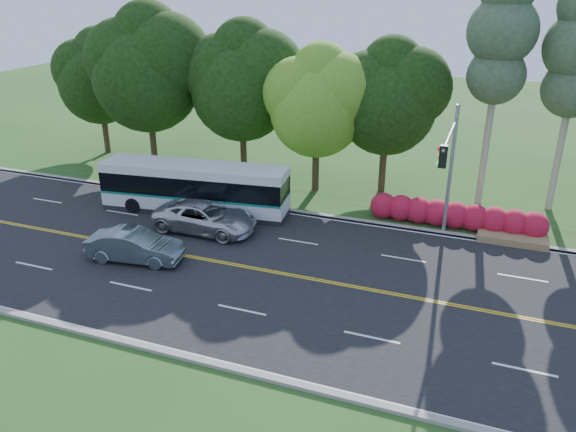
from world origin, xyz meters
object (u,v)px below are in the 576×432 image
(traffic_signal, at_px, (449,160))
(sedan, at_px, (135,246))
(transit_bus, at_px, (195,188))
(suv, at_px, (205,217))

(traffic_signal, bearing_deg, sedan, -154.16)
(transit_bus, xyz_separation_m, suv, (1.88, -2.28, -0.63))
(sedan, bearing_deg, transit_bus, -5.54)
(traffic_signal, xyz_separation_m, transit_bus, (-14.06, -0.09, -3.24))
(transit_bus, bearing_deg, sedan, -94.22)
(sedan, bearing_deg, traffic_signal, -72.64)
(traffic_signal, relative_size, transit_bus, 0.63)
(suv, bearing_deg, transit_bus, 39.65)
(transit_bus, bearing_deg, suv, -57.53)
(traffic_signal, height_order, suv, traffic_signal)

